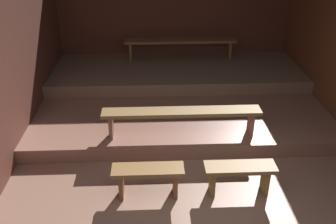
% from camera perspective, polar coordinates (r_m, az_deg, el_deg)
% --- Properties ---
extents(ground, '(5.65, 5.91, 0.08)m').
position_cam_1_polar(ground, '(6.10, 2.37, -3.05)').
color(ground, '#845F4E').
extents(wall_back, '(5.65, 0.06, 2.53)m').
position_cam_1_polar(wall_back, '(8.01, 1.01, 14.77)').
color(wall_back, brown).
rests_on(wall_back, ground).
extents(wall_left, '(0.06, 5.91, 2.53)m').
position_cam_1_polar(wall_left, '(5.86, -22.29, 7.62)').
color(wall_left, brown).
rests_on(wall_left, ground).
extents(platform_lower, '(4.85, 3.41, 0.22)m').
position_cam_1_polar(platform_lower, '(6.76, 1.81, 1.77)').
color(platform_lower, '#8D6150').
rests_on(platform_lower, ground).
extents(platform_middle, '(4.85, 1.75, 0.22)m').
position_cam_1_polar(platform_middle, '(7.43, 1.37, 6.16)').
color(platform_middle, '#876B55').
rests_on(platform_middle, platform_lower).
extents(bench_floor_left, '(0.88, 0.27, 0.41)m').
position_cam_1_polar(bench_floor_left, '(4.59, -3.10, -9.67)').
color(bench_floor_left, olive).
rests_on(bench_floor_left, ground).
extents(bench_floor_right, '(0.88, 0.27, 0.41)m').
position_cam_1_polar(bench_floor_right, '(4.70, 11.00, -9.14)').
color(bench_floor_right, olive).
rests_on(bench_floor_right, ground).
extents(bench_lower_center, '(2.30, 0.27, 0.41)m').
position_cam_1_polar(bench_lower_center, '(5.34, 2.11, -0.35)').
color(bench_lower_center, olive).
rests_on(bench_lower_center, platform_lower).
extents(bench_middle_center, '(2.30, 0.27, 0.41)m').
position_cam_1_polar(bench_middle_center, '(7.74, 1.93, 10.64)').
color(bench_middle_center, olive).
rests_on(bench_middle_center, platform_middle).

